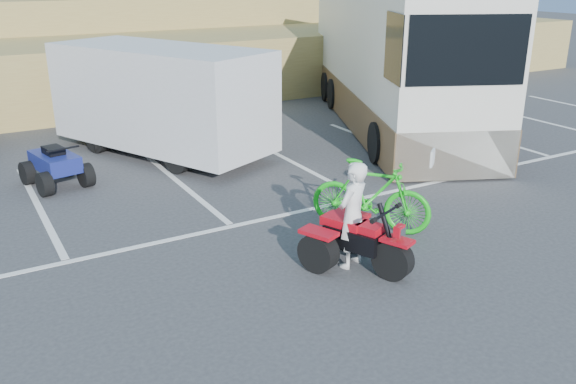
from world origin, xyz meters
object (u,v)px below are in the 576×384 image
quad_atv_blue (58,185)px  quad_atv_green (113,144)px  rider (353,215)px  red_trike_atv (359,268)px  green_dirt_bike (371,196)px  cargo_trailer (161,97)px  rv_motorhome (393,66)px

quad_atv_blue → quad_atv_green: bearing=42.8°
rider → quad_atv_blue: rider is taller
red_trike_atv → green_dirt_bike: green_dirt_bike is taller
cargo_trailer → green_dirt_bike: bearing=-100.8°
green_dirt_bike → quad_atv_green: green_dirt_bike is taller
red_trike_atv → rv_motorhome: (5.94, 6.73, 1.59)m
quad_atv_blue → cargo_trailer: bearing=11.1°
rider → green_dirt_bike: bearing=-160.9°
rider → green_dirt_bike: rider is taller
quad_atv_blue → quad_atv_green: (1.75, 2.48, 0.00)m
rv_motorhome → green_dirt_bike: bearing=-107.5°
rider → cargo_trailer: (-0.46, 6.90, 0.54)m
rider → rv_motorhome: rv_motorhome is taller
green_dirt_bike → quad_atv_green: size_ratio=1.35×
rider → red_trike_atv: bearing=90.0°
quad_atv_blue → rider: bearing=-74.0°
red_trike_atv → rv_motorhome: size_ratio=0.15×
rider → quad_atv_blue: (-3.07, 5.79, -0.79)m
rider → green_dirt_bike: 1.39m
rv_motorhome → quad_atv_blue: size_ratio=7.56×
quad_atv_green → cargo_trailer: bearing=-54.2°
rider → quad_atv_blue: size_ratio=1.16×
green_dirt_bike → rv_motorhome: size_ratio=0.19×
green_dirt_bike → cargo_trailer: 6.21m
rv_motorhome → quad_atv_green: bearing=-169.1°
quad_atv_green → red_trike_atv: bearing=-77.4°
rider → cargo_trailer: 6.94m
rider → quad_atv_green: (-1.32, 8.26, -0.79)m
rider → green_dirt_bike: (1.03, 0.92, -0.19)m
cargo_trailer → quad_atv_green: bearing=97.8°
green_dirt_bike → quad_atv_blue: bearing=91.1°
rv_motorhome → quad_atv_green: (-7.32, 1.67, -1.59)m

